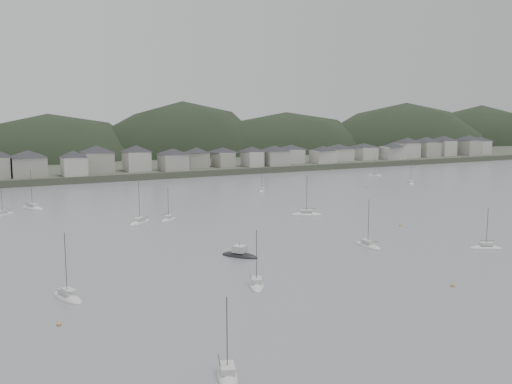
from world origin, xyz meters
TOP-DOWN VIEW (x-y plane):
  - ground at (0.00, 0.00)m, footprint 900.00×900.00m
  - far_shore_land at (0.00, 295.00)m, footprint 900.00×250.00m
  - forested_ridge at (4.83, 269.40)m, footprint 851.55×103.94m
  - waterfront_town at (50.59, 183.34)m, footprint 451.48×28.46m
  - moored_fleet at (-8.49, 56.69)m, footprint 252.56×177.57m
  - motor_launch_far at (-28.56, 28.21)m, footprint 7.25×8.60m
  - mooring_buoys at (-9.09, 50.29)m, footprint 134.66×120.37m

SIDE VIEW (x-z plane):
  - forested_ridge at x=4.83m, z-range -62.57..40.00m
  - ground at x=0.00m, z-range 0.00..0.00m
  - mooring_buoys at x=-9.09m, z-range -0.20..0.50m
  - moored_fleet at x=-8.49m, z-range -6.40..6.76m
  - motor_launch_far at x=-28.56m, z-range -1.71..2.28m
  - far_shore_land at x=0.00m, z-range 0.00..3.00m
  - waterfront_town at x=50.59m, z-range 2.20..15.12m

